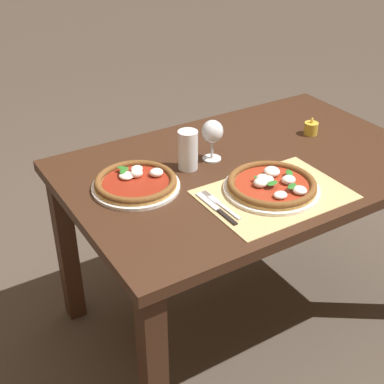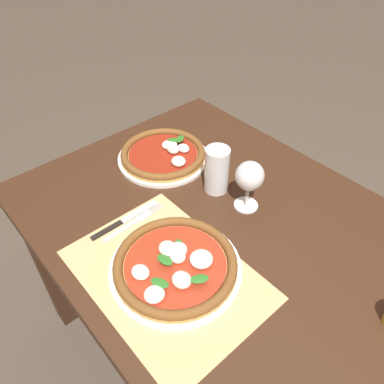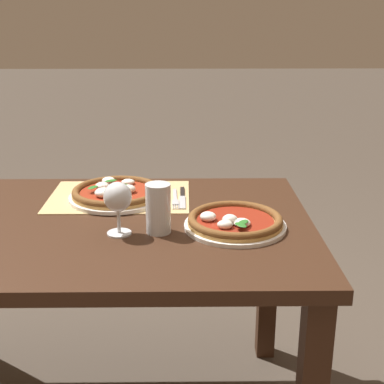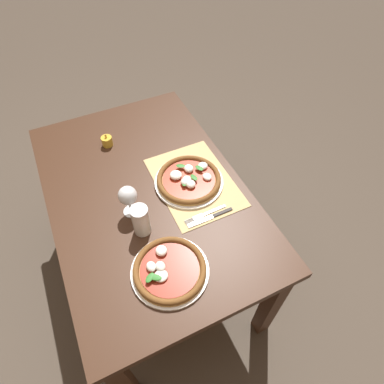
{
  "view_description": "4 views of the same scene",
  "coord_description": "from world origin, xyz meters",
  "px_view_note": "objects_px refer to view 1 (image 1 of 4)",
  "views": [
    {
      "loc": [
        -1.08,
        -1.37,
        1.67
      ],
      "look_at": [
        -0.31,
        -0.12,
        0.78
      ],
      "focal_mm": 50.0,
      "sensor_mm": 36.0,
      "label": 1
    },
    {
      "loc": [
        0.39,
        -0.53,
        1.5
      ],
      "look_at": [
        -0.17,
        -0.04,
        0.82
      ],
      "focal_mm": 35.0,
      "sensor_mm": 36.0,
      "label": 2
    },
    {
      "loc": [
        -0.28,
        1.51,
        1.34
      ],
      "look_at": [
        -0.3,
        -0.07,
        0.81
      ],
      "focal_mm": 50.0,
      "sensor_mm": 36.0,
      "label": 3
    },
    {
      "loc": [
        -0.95,
        0.21,
        1.88
      ],
      "look_at": [
        -0.17,
        -0.16,
        0.82
      ],
      "focal_mm": 30.0,
      "sensor_mm": 36.0,
      "label": 4
    }
  ],
  "objects_px": {
    "wine_glass": "(212,133)",
    "knife": "(216,208)",
    "pizza_far": "(136,183)",
    "votive_candle": "(311,129)",
    "pint_glass": "(188,151)",
    "fork": "(220,204)",
    "pizza_near": "(272,185)"
  },
  "relations": [
    {
      "from": "pizza_near",
      "to": "wine_glass",
      "type": "height_order",
      "value": "wine_glass"
    },
    {
      "from": "pizza_near",
      "to": "votive_candle",
      "type": "xyz_separation_m",
      "value": [
        0.42,
        0.27,
        0.0
      ]
    },
    {
      "from": "pizza_near",
      "to": "votive_candle",
      "type": "bearing_deg",
      "value": 32.87
    },
    {
      "from": "knife",
      "to": "votive_candle",
      "type": "xyz_separation_m",
      "value": [
        0.64,
        0.27,
        0.02
      ]
    },
    {
      "from": "pizza_near",
      "to": "knife",
      "type": "bearing_deg",
      "value": 179.33
    },
    {
      "from": "fork",
      "to": "votive_candle",
      "type": "relative_size",
      "value": 2.78
    },
    {
      "from": "pizza_far",
      "to": "pint_glass",
      "type": "bearing_deg",
      "value": 6.97
    },
    {
      "from": "fork",
      "to": "knife",
      "type": "distance_m",
      "value": 0.03
    },
    {
      "from": "knife",
      "to": "votive_candle",
      "type": "height_order",
      "value": "votive_candle"
    },
    {
      "from": "fork",
      "to": "knife",
      "type": "xyz_separation_m",
      "value": [
        -0.02,
        -0.01,
        0.0
      ]
    },
    {
      "from": "wine_glass",
      "to": "fork",
      "type": "distance_m",
      "value": 0.34
    },
    {
      "from": "pizza_far",
      "to": "pint_glass",
      "type": "distance_m",
      "value": 0.23
    },
    {
      "from": "knife",
      "to": "pint_glass",
      "type": "bearing_deg",
      "value": 76.65
    },
    {
      "from": "pizza_far",
      "to": "votive_candle",
      "type": "distance_m",
      "value": 0.8
    },
    {
      "from": "pint_glass",
      "to": "fork",
      "type": "xyz_separation_m",
      "value": [
        -0.04,
        -0.27,
        -0.06
      ]
    },
    {
      "from": "wine_glass",
      "to": "knife",
      "type": "distance_m",
      "value": 0.36
    },
    {
      "from": "pizza_far",
      "to": "pint_glass",
      "type": "height_order",
      "value": "pint_glass"
    },
    {
      "from": "pizza_far",
      "to": "knife",
      "type": "relative_size",
      "value": 1.4
    },
    {
      "from": "pint_glass",
      "to": "pizza_far",
      "type": "bearing_deg",
      "value": -173.03
    },
    {
      "from": "wine_glass",
      "to": "pint_glass",
      "type": "height_order",
      "value": "wine_glass"
    },
    {
      "from": "fork",
      "to": "knife",
      "type": "bearing_deg",
      "value": -155.17
    },
    {
      "from": "wine_glass",
      "to": "knife",
      "type": "xyz_separation_m",
      "value": [
        -0.18,
        -0.3,
        -0.1
      ]
    },
    {
      "from": "pizza_near",
      "to": "knife",
      "type": "height_order",
      "value": "pizza_near"
    },
    {
      "from": "fork",
      "to": "votive_candle",
      "type": "distance_m",
      "value": 0.67
    },
    {
      "from": "pizza_near",
      "to": "wine_glass",
      "type": "bearing_deg",
      "value": 98.23
    },
    {
      "from": "wine_glass",
      "to": "fork",
      "type": "height_order",
      "value": "wine_glass"
    },
    {
      "from": "wine_glass",
      "to": "knife",
      "type": "height_order",
      "value": "wine_glass"
    },
    {
      "from": "pizza_near",
      "to": "pint_glass",
      "type": "xyz_separation_m",
      "value": [
        -0.16,
        0.29,
        0.05
      ]
    },
    {
      "from": "wine_glass",
      "to": "knife",
      "type": "relative_size",
      "value": 0.72
    },
    {
      "from": "knife",
      "to": "votive_candle",
      "type": "bearing_deg",
      "value": 22.72
    },
    {
      "from": "pizza_far",
      "to": "knife",
      "type": "xyz_separation_m",
      "value": [
        0.15,
        -0.26,
        -0.01
      ]
    },
    {
      "from": "pizza_far",
      "to": "votive_candle",
      "type": "height_order",
      "value": "votive_candle"
    }
  ]
}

